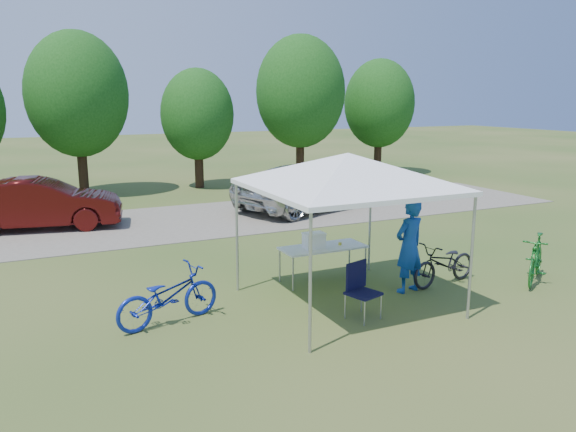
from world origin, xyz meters
name	(u,v)px	position (x,y,z in m)	size (l,w,h in m)	color
ground	(345,303)	(0.00, 0.00, 0.00)	(100.00, 100.00, 0.00)	#2D5119
gravel_strip	(210,219)	(0.00, 8.00, 0.01)	(24.00, 5.00, 0.02)	gray
canopy	(348,157)	(0.00, 0.00, 2.65)	(4.53, 4.53, 3.00)	#A5A5AA
treeline	(152,101)	(-0.29, 14.05, 3.53)	(24.89, 4.28, 6.30)	#382314
folding_table	(323,249)	(0.27, 1.33, 0.67)	(1.74, 0.72, 0.71)	white
folding_chair	(360,285)	(-0.10, -0.63, 0.56)	(0.60, 0.62, 0.94)	black
cooler	(314,240)	(0.06, 1.33, 0.87)	(0.42, 0.29, 0.31)	white
ice_cream_cup	(340,244)	(0.64, 1.28, 0.74)	(0.07, 0.07, 0.05)	gold
cyclist	(409,246)	(1.43, 0.05, 0.90)	(0.66, 0.43, 1.80)	#123E95
bike_blue	(168,296)	(-3.10, 0.46, 0.48)	(0.63, 1.81, 0.95)	#11259D
bike_green	(536,259)	(4.09, -0.59, 0.48)	(0.45, 1.61, 0.97)	#176B22
bike_dark	(445,263)	(2.33, 0.06, 0.44)	(0.58, 1.66, 0.87)	black
minivan	(309,186)	(3.51, 8.13, 0.76)	(2.46, 5.33, 1.48)	silver
sedan	(41,204)	(-4.70, 8.72, 0.73)	(1.51, 4.34, 1.43)	#420C0B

